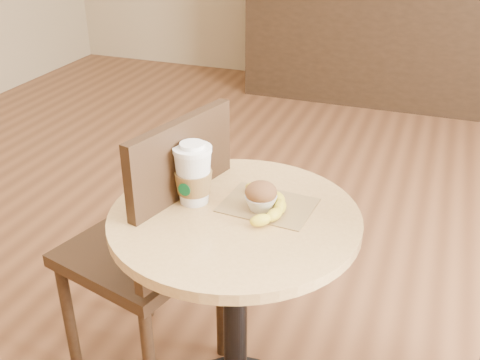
{
  "coord_description": "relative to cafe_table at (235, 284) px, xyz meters",
  "views": [
    {
      "loc": [
        0.4,
        -1.28,
        1.51
      ],
      "look_at": [
        -0.05,
        -0.06,
        0.83
      ],
      "focal_mm": 42.0,
      "sensor_mm": 36.0,
      "label": 1
    }
  ],
  "objects": [
    {
      "name": "cafe_table",
      "position": [
        0.0,
        0.0,
        0.0
      ],
      "size": [
        0.67,
        0.67,
        0.75
      ],
      "color": "black",
      "rests_on": "ground"
    },
    {
      "name": "chair_left",
      "position": [
        -0.29,
        0.08,
        0.01
      ],
      "size": [
        0.52,
        0.52,
        0.97
      ],
      "rotation": [
        0.0,
        0.0,
        -1.82
      ],
      "color": "black",
      "rests_on": "ground"
    },
    {
      "name": "service_counter",
      "position": [
        0.05,
        3.28,
        0.0
      ],
      "size": [
        2.3,
        0.65,
        1.04
      ],
      "color": "black",
      "rests_on": "ground"
    },
    {
      "name": "kraft_bag",
      "position": [
        0.07,
        0.07,
        0.23
      ],
      "size": [
        0.25,
        0.2,
        0.0
      ],
      "primitive_type": "cube",
      "rotation": [
        0.0,
        0.0,
        -0.07
      ],
      "color": "olive",
      "rests_on": "cafe_table"
    },
    {
      "name": "coffee_cup",
      "position": [
        -0.13,
        0.02,
        0.31
      ],
      "size": [
        0.1,
        0.1,
        0.17
      ],
      "rotation": [
        0.0,
        0.0,
        -0.07
      ],
      "color": "silver",
      "rests_on": "cafe_table"
    },
    {
      "name": "muffin",
      "position": [
        0.06,
        0.04,
        0.27
      ],
      "size": [
        0.09,
        0.09,
        0.08
      ],
      "color": "silver",
      "rests_on": "kraft_bag"
    },
    {
      "name": "banana",
      "position": [
        0.06,
        0.04,
        0.25
      ],
      "size": [
        0.21,
        0.25,
        0.03
      ],
      "primitive_type": null,
      "rotation": [
        0.0,
        0.0,
        0.32
      ],
      "color": "yellow",
      "rests_on": "kraft_bag"
    }
  ]
}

